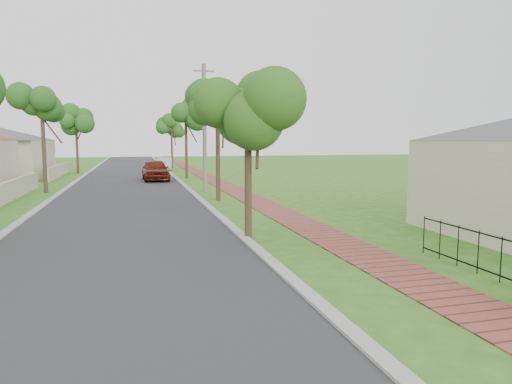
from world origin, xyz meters
name	(u,v)px	position (x,y,z in m)	size (l,w,h in m)	color
ground	(307,333)	(0.00, 0.00, 0.00)	(160.00, 160.00, 0.00)	#325E16
road	(126,194)	(-3.00, 20.00, 0.00)	(7.00, 120.00, 0.02)	#28282B
kerb_right	(192,192)	(0.65, 20.00, 0.00)	(0.30, 120.00, 0.10)	#9E9E99
kerb_left	(56,196)	(-6.65, 20.00, 0.00)	(0.30, 120.00, 0.10)	#9E9E99
sidewalk	(235,191)	(3.25, 20.00, 0.00)	(1.50, 120.00, 0.03)	brown
street_trees	(128,118)	(-2.87, 26.84, 4.54)	(10.70, 37.65, 5.89)	#382619
parked_car_red	(155,170)	(-1.00, 28.47, 0.79)	(1.86, 4.62, 1.58)	#5F190E
parked_car_white	(165,164)	(0.40, 39.56, 0.64)	(1.35, 3.87, 1.28)	silver
near_tree	(248,113)	(0.80, 7.00, 3.82)	(1.88, 1.88, 4.81)	#382619
utility_pole	(204,128)	(1.45, 20.00, 3.73)	(1.20, 0.24, 7.34)	#756D5B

